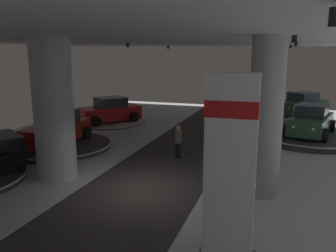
% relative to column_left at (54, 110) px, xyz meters
% --- Properties ---
extents(ground, '(24.00, 44.00, 0.06)m').
position_rel_column_left_xyz_m(ground, '(3.75, -0.22, -2.77)').
color(ground, silver).
extents(ceiling_with_spotlights, '(24.00, 44.00, 0.39)m').
position_rel_column_left_xyz_m(ceiling_with_spotlights, '(3.75, -0.22, 2.80)').
color(ceiling_with_spotlights, silver).
extents(column_left, '(1.55, 1.55, 5.50)m').
position_rel_column_left_xyz_m(column_left, '(0.00, 0.00, 0.00)').
color(column_left, silver).
rests_on(column_left, ground).
extents(column_right, '(1.14, 1.14, 5.50)m').
position_rel_column_left_xyz_m(column_right, '(7.95, 0.80, 0.00)').
color(column_right, '#ADADB2').
rests_on(column_right, ground).
extents(brand_sign_pylon, '(1.28, 0.67, 4.51)m').
position_rel_column_left_xyz_m(brand_sign_pylon, '(7.46, -3.90, -0.42)').
color(brand_sign_pylon, slate).
rests_on(brand_sign_pylon, ground).
extents(display_platform_far_left, '(4.93, 4.93, 0.24)m').
position_rel_column_left_xyz_m(display_platform_far_left, '(-2.86, 9.83, -2.61)').
color(display_platform_far_left, silver).
rests_on(display_platform_far_left, ground).
extents(display_car_far_left, '(3.92, 4.46, 1.71)m').
position_rel_column_left_xyz_m(display_car_far_left, '(-2.84, 9.85, -1.74)').
color(display_car_far_left, red).
rests_on(display_car_far_left, display_platform_far_left).
extents(display_platform_far_right, '(6.05, 6.05, 0.35)m').
position_rel_column_left_xyz_m(display_platform_far_right, '(10.08, 9.75, -2.56)').
color(display_platform_far_right, '#333338').
rests_on(display_platform_far_right, ground).
extents(display_car_far_right, '(3.00, 4.51, 1.71)m').
position_rel_column_left_xyz_m(display_car_far_right, '(10.09, 9.78, -1.63)').
color(display_car_far_right, '#2D5638').
rests_on(display_car_far_right, display_platform_far_right).
extents(display_platform_mid_left, '(5.58, 5.58, 0.24)m').
position_rel_column_left_xyz_m(display_platform_mid_left, '(-2.65, 3.68, -2.61)').
color(display_platform_mid_left, '#333338').
rests_on(display_platform_mid_left, ground).
extents(display_car_mid_left, '(2.49, 4.34, 1.71)m').
position_rel_column_left_xyz_m(display_car_mid_left, '(-2.65, 3.71, -1.74)').
color(display_car_mid_left, maroon).
rests_on(display_car_mid_left, display_platform_mid_left).
extents(display_platform_deep_right, '(5.80, 5.80, 0.30)m').
position_rel_column_left_xyz_m(display_platform_deep_right, '(9.84, 16.86, -2.58)').
color(display_platform_deep_right, '#B7B7BC').
rests_on(display_platform_deep_right, ground).
extents(display_car_deep_right, '(4.03, 4.40, 1.71)m').
position_rel_column_left_xyz_m(display_car_deep_right, '(9.86, 16.88, -1.68)').
color(display_car_deep_right, '#2D5638').
rests_on(display_car_deep_right, display_platform_deep_right).
extents(visitor_walking_near, '(0.32, 0.32, 1.59)m').
position_rel_column_left_xyz_m(visitor_walking_near, '(3.90, 3.95, -1.84)').
color(visitor_walking_near, black).
rests_on(visitor_walking_near, ground).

